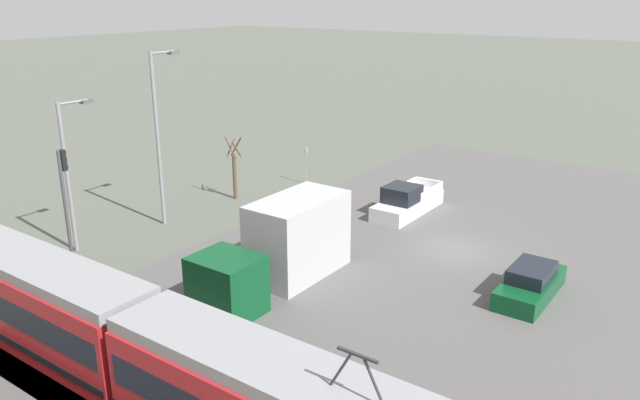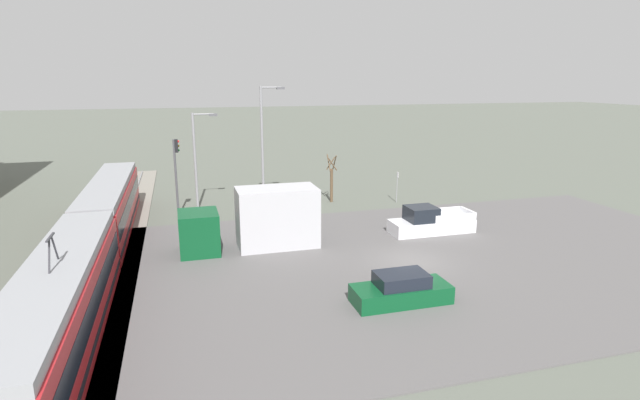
# 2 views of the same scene
# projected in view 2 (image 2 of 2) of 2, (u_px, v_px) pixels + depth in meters

# --- Properties ---
(ground_plane) EXTENTS (320.00, 320.00, 0.00)m
(ground_plane) POSITION_uv_depth(u_px,v_px,m) (411.00, 262.00, 28.05)
(ground_plane) COLOR #565B51
(road_surface) EXTENTS (22.05, 41.03, 0.08)m
(road_surface) POSITION_uv_depth(u_px,v_px,m) (411.00, 261.00, 28.04)
(road_surface) COLOR #565454
(road_surface) RESTS_ON ground
(rail_bed) EXTENTS (67.26, 4.40, 0.22)m
(rail_bed) POSITION_uv_depth(u_px,v_px,m) (86.00, 296.00, 23.53)
(rail_bed) COLOR gray
(rail_bed) RESTS_ON ground
(light_rail_tram) EXTENTS (31.78, 2.57, 4.43)m
(light_rail_tram) POSITION_uv_depth(u_px,v_px,m) (92.00, 243.00, 26.11)
(light_rail_tram) COLOR #B21E23
(light_rail_tram) RESTS_ON ground
(box_truck) EXTENTS (2.61, 8.18, 3.61)m
(box_truck) POSITION_uv_depth(u_px,v_px,m) (259.00, 221.00, 29.91)
(box_truck) COLOR #0C4723
(box_truck) RESTS_ON ground
(pickup_truck) EXTENTS (1.94, 5.60, 1.80)m
(pickup_truck) POSITION_uv_depth(u_px,v_px,m) (430.00, 222.00, 33.05)
(pickup_truck) COLOR silver
(pickup_truck) RESTS_ON ground
(sedan_car_0) EXTENTS (1.78, 4.49, 1.41)m
(sedan_car_0) POSITION_uv_depth(u_px,v_px,m) (401.00, 290.00, 22.70)
(sedan_car_0) COLOR #0C4723
(sedan_car_0) RESTS_ON ground
(traffic_light_pole) EXTENTS (0.28, 0.47, 5.77)m
(traffic_light_pole) POSITION_uv_depth(u_px,v_px,m) (176.00, 168.00, 36.43)
(traffic_light_pole) COLOR #47474C
(traffic_light_pole) RESTS_ON ground
(street_tree) EXTENTS (0.95, 0.79, 3.97)m
(street_tree) POSITION_uv_depth(u_px,v_px,m) (332.00, 181.00, 41.30)
(street_tree) COLOR brown
(street_tree) RESTS_ON ground
(street_lamp_near_crossing) EXTENTS (0.36, 1.95, 9.49)m
(street_lamp_near_crossing) POSITION_uv_depth(u_px,v_px,m) (264.00, 139.00, 39.11)
(street_lamp_near_crossing) COLOR gray
(street_lamp_near_crossing) RESTS_ON ground
(street_lamp_mid_block) EXTENTS (0.36, 1.95, 7.51)m
(street_lamp_mid_block) POSITION_uv_depth(u_px,v_px,m) (198.00, 154.00, 38.55)
(street_lamp_mid_block) COLOR gray
(street_lamp_mid_block) RESTS_ON ground
(no_parking_sign) EXTENTS (0.32, 0.08, 2.56)m
(no_parking_sign) POSITION_uv_depth(u_px,v_px,m) (397.00, 184.00, 41.19)
(no_parking_sign) COLOR gray
(no_parking_sign) RESTS_ON ground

